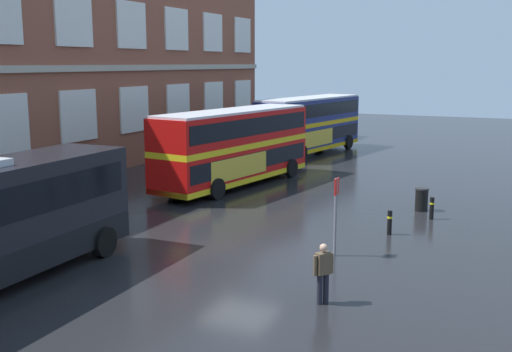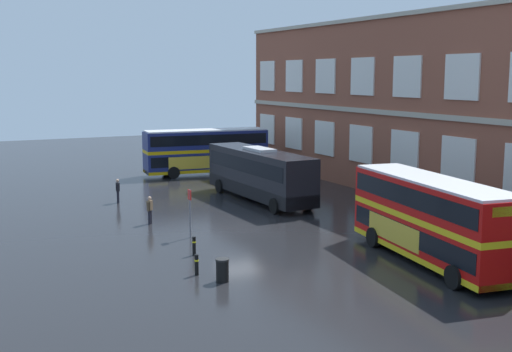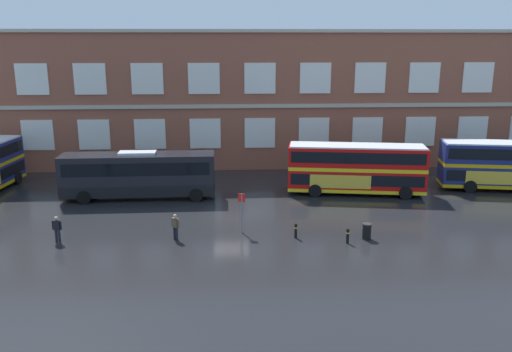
{
  "view_description": "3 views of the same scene",
  "coord_description": "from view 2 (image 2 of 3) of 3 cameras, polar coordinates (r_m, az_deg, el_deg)",
  "views": [
    {
      "loc": [
        -18.87,
        -9.31,
        6.5
      ],
      "look_at": [
        4.69,
        1.51,
        1.74
      ],
      "focal_mm": 43.31,
      "sensor_mm": 36.0,
      "label": 1
    },
    {
      "loc": [
        33.86,
        -15.81,
        8.98
      ],
      "look_at": [
        0.11,
        1.06,
        3.08
      ],
      "focal_mm": 45.88,
      "sensor_mm": 36.0,
      "label": 2
    },
    {
      "loc": [
        -0.18,
        -36.1,
        12.38
      ],
      "look_at": [
        1.93,
        2.28,
        2.4
      ],
      "focal_mm": 37.19,
      "sensor_mm": 36.0,
      "label": 3
    }
  ],
  "objects": [
    {
      "name": "safety_bollard_west",
      "position": [
        29.8,
        -5.2,
        -7.69
      ],
      "size": [
        0.19,
        0.19,
        0.95
      ],
      "color": "black",
      "rests_on": "ground"
    },
    {
      "name": "touring_coach",
      "position": [
        46.63,
        0.3,
        0.17
      ],
      "size": [
        12.04,
        3.02,
        3.8
      ],
      "color": "black",
      "rests_on": "ground"
    },
    {
      "name": "ground_plane",
      "position": [
        39.3,
        1.15,
        -4.32
      ],
      "size": [
        120.0,
        120.0,
        0.0
      ],
      "primitive_type": "plane",
      "color": "black"
    },
    {
      "name": "double_decker_middle",
      "position": [
        32.4,
        15.01,
        -3.59
      ],
      "size": [
        11.26,
        4.21,
        4.07
      ],
      "color": "red",
      "rests_on": "ground"
    },
    {
      "name": "double_decker_near",
      "position": [
        58.91,
        -4.38,
        2.2
      ],
      "size": [
        3.77,
        11.21,
        4.07
      ],
      "color": "navy",
      "rests_on": "ground"
    },
    {
      "name": "second_passenger",
      "position": [
        39.96,
        -9.25,
        -2.85
      ],
      "size": [
        0.56,
        0.48,
        1.7
      ],
      "color": "black",
      "rests_on": "ground"
    },
    {
      "name": "waiting_passenger",
      "position": [
        46.9,
        -11.96,
        -1.19
      ],
      "size": [
        0.64,
        0.3,
        1.7
      ],
      "color": "black",
      "rests_on": "ground"
    },
    {
      "name": "safety_bollard_east",
      "position": [
        32.98,
        -5.42,
        -6.06
      ],
      "size": [
        0.19,
        0.19,
        0.95
      ],
      "color": "black",
      "rests_on": "ground"
    },
    {
      "name": "station_litter_bin",
      "position": [
        28.82,
        -2.95,
        -8.19
      ],
      "size": [
        0.6,
        0.6,
        1.03
      ],
      "color": "black",
      "rests_on": "ground"
    },
    {
      "name": "bus_stand_flag",
      "position": [
        36.21,
        -5.78,
        -2.86
      ],
      "size": [
        0.44,
        0.1,
        2.7
      ],
      "color": "slate",
      "rests_on": "ground"
    },
    {
      "name": "brick_terminal_building",
      "position": [
        45.87,
        21.03,
        5.17
      ],
      "size": [
        57.4,
        8.19,
        13.24
      ],
      "color": "brown",
      "rests_on": "ground"
    }
  ]
}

